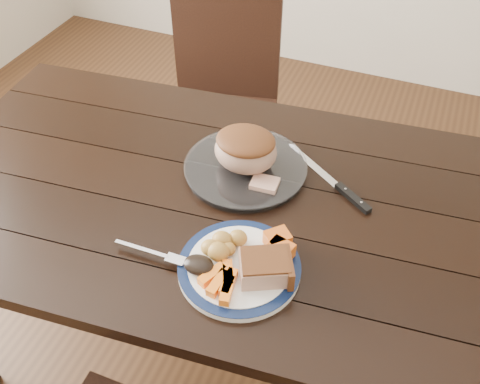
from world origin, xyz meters
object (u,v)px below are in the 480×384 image
at_px(roast_joint, 246,151).
at_px(carving_knife, 342,189).
at_px(dining_table, 216,217).
at_px(pork_slice, 265,268).
at_px(dinner_plate, 239,268).
at_px(fork, 155,253).
at_px(chair_far, 222,96).
at_px(serving_platter, 245,169).

xyz_separation_m(roast_joint, carving_knife, (0.27, 0.02, -0.07)).
xyz_separation_m(dining_table, pork_slice, (0.22, -0.22, 0.14)).
distance_m(dinner_plate, carving_knife, 0.38).
relative_size(pork_slice, fork, 0.61).
distance_m(dinner_plate, fork, 0.20).
distance_m(dining_table, chair_far, 0.81).
xyz_separation_m(serving_platter, carving_knife, (0.27, 0.02, -0.00)).
height_order(dining_table, carving_knife, carving_knife).
bearing_deg(chair_far, pork_slice, 106.04).
height_order(chair_far, carving_knife, chair_far).
relative_size(dining_table, roast_joint, 9.89).
xyz_separation_m(dinner_plate, pork_slice, (0.06, -0.01, 0.04)).
distance_m(roast_joint, carving_knife, 0.27).
height_order(pork_slice, carving_knife, pork_slice).
bearing_deg(serving_platter, roast_joint, 0.00).
distance_m(dinner_plate, pork_slice, 0.07).
height_order(pork_slice, roast_joint, roast_joint).
xyz_separation_m(pork_slice, roast_joint, (-0.17, 0.33, 0.03)).
distance_m(serving_platter, roast_joint, 0.06).
xyz_separation_m(chair_far, carving_knife, (0.61, -0.60, 0.23)).
relative_size(pork_slice, carving_knife, 0.39).
relative_size(dining_table, fork, 9.42).
xyz_separation_m(chair_far, pork_slice, (0.51, -0.95, 0.27)).
distance_m(serving_platter, pork_slice, 0.37).
relative_size(dinner_plate, pork_slice, 2.58).
height_order(chair_far, pork_slice, chair_far).
distance_m(chair_far, fork, 1.05).
height_order(dinner_plate, roast_joint, roast_joint).
relative_size(roast_joint, carving_knife, 0.61).
relative_size(dining_table, carving_knife, 6.08).
bearing_deg(carving_knife, roast_joint, -140.90).
xyz_separation_m(dining_table, fork, (-0.04, -0.25, 0.11)).
relative_size(serving_platter, roast_joint, 1.92).
bearing_deg(pork_slice, dining_table, 135.12).
xyz_separation_m(dining_table, serving_platter, (0.04, 0.11, 0.10)).
relative_size(serving_platter, pork_slice, 2.99).
relative_size(dining_table, dinner_plate, 5.98).
bearing_deg(pork_slice, chair_far, 118.37).
height_order(dinner_plate, carving_knife, dinner_plate).
bearing_deg(chair_far, dining_table, 99.67).
height_order(chair_far, serving_platter, chair_far).
xyz_separation_m(dinner_plate, fork, (-0.19, -0.04, 0.01)).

